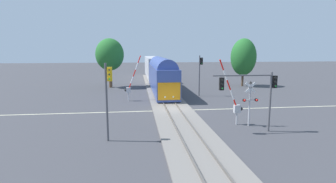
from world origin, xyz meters
TOP-DOWN VIEW (x-y plane):
  - ground_plane at (0.00, 0.00)m, footprint 220.00×220.00m
  - road_centre_stripe at (0.00, 0.00)m, footprint 44.00×0.20m
  - railway_track at (0.00, 0.00)m, footprint 4.40×80.00m
  - commuter_train at (0.00, 22.28)m, footprint 3.04×41.85m
  - crossing_gate_near at (4.82, -6.17)m, footprint 2.31×0.40m
  - crossing_signal_mast at (5.89, -6.70)m, footprint 1.36×0.44m
  - crossing_gate_far at (-4.83, 6.17)m, footprint 2.23×0.40m
  - traffic_signal_near_right at (5.39, -8.40)m, footprint 5.30×0.38m
  - traffic_signal_far_side at (5.23, 8.64)m, footprint 0.53×0.38m
  - traffic_signal_near_left at (-5.95, -9.17)m, footprint 0.53×0.38m
  - maple_right_background at (15.53, 18.00)m, footprint 4.58×4.58m
  - oak_behind_train at (-8.47, 19.20)m, footprint 4.92×4.92m

SIDE VIEW (x-z plane):
  - ground_plane at x=0.00m, z-range 0.00..0.00m
  - road_centre_stripe at x=0.00m, z-range 0.00..0.01m
  - railway_track at x=0.00m, z-range -0.06..0.26m
  - crossing_gate_near at x=4.82m, z-range -1.01..4.85m
  - crossing_gate_far at x=-4.83m, z-range -1.03..4.89m
  - crossing_signal_mast at x=5.89m, z-range 0.44..4.45m
  - commuter_train at x=0.00m, z-range 0.21..5.37m
  - traffic_signal_near_right at x=5.39m, z-range 1.26..6.18m
  - traffic_signal_near_left at x=-5.95m, z-range 0.97..6.72m
  - traffic_signal_far_side at x=5.23m, z-range 0.99..6.84m
  - maple_right_background at x=15.53m, z-range 0.98..9.68m
  - oak_behind_train at x=-8.47m, z-range 1.48..10.11m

